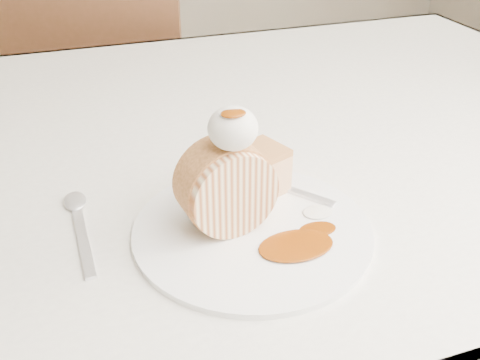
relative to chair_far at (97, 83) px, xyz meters
name	(u,v)px	position (x,y,z in m)	size (l,w,h in m)	color
table	(214,185)	(0.11, -0.72, 0.09)	(1.40, 0.90, 0.75)	beige
chair_far	(97,83)	(0.00, 0.00, 0.00)	(0.59, 0.59, 1.00)	brown
plate	(252,229)	(0.09, -0.96, 0.18)	(0.25, 0.25, 0.01)	white
roulade_slice	(227,187)	(0.06, -0.95, 0.23)	(0.09, 0.09, 0.05)	#FFE4B1
cake_chunk	(259,173)	(0.12, -0.90, 0.21)	(0.05, 0.05, 0.05)	tan
whipped_cream	(233,128)	(0.07, -0.95, 0.30)	(0.05, 0.05, 0.04)	white
caramel_drizzle	(233,108)	(0.07, -0.96, 0.32)	(0.02, 0.02, 0.01)	#722F04
caramel_pool	(296,245)	(0.12, -1.00, 0.19)	(0.08, 0.05, 0.00)	#722F04
fork	(292,190)	(0.15, -0.91, 0.19)	(0.02, 0.15, 0.00)	silver
spoon	(84,242)	(-0.08, -0.92, 0.18)	(0.02, 0.14, 0.00)	silver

